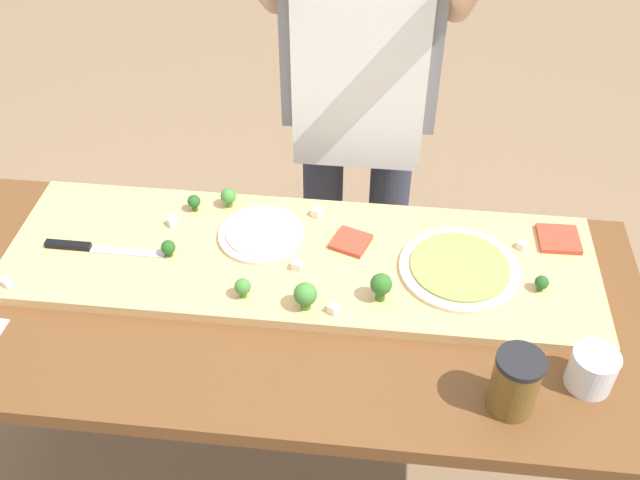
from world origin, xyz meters
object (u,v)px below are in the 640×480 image
at_px(cheese_crumble_c, 522,245).
at_px(cheese_crumble_f, 7,283).
at_px(pizza_whole_pesto_green, 460,268).
at_px(broccoli_floret_center_left, 381,284).
at_px(cheese_crumble_a, 317,212).
at_px(flour_cup, 591,371).
at_px(cheese_crumble_b, 333,309).
at_px(broccoli_floret_front_left, 168,248).
at_px(chefs_knife, 88,247).
at_px(pizza_slice_center, 351,242).
at_px(broccoli_floret_front_right, 194,202).
at_px(broccoli_floret_center_right, 243,287).
at_px(cheese_crumble_e, 173,221).
at_px(pizza_slice_near_right, 559,239).
at_px(sauce_jar, 515,383).
at_px(prep_table, 273,329).
at_px(pizza_whole_white_garlic, 261,234).
at_px(broccoli_floret_back_left, 228,197).
at_px(cheese_crumble_d, 297,265).
at_px(cook_center, 361,80).
at_px(broccoli_floret_back_right, 305,295).
at_px(broccoli_floret_front_mid, 542,283).

relative_size(cheese_crumble_c, cheese_crumble_f, 1.01).
distance_m(pizza_whole_pesto_green, broccoli_floret_center_left, 0.21).
distance_m(cheese_crumble_a, flour_cup, 0.74).
height_order(cheese_crumble_a, cheese_crumble_b, cheese_crumble_a).
bearing_deg(broccoli_floret_front_left, chefs_knife, -179.95).
distance_m(chefs_knife, pizza_slice_center, 0.62).
relative_size(broccoli_floret_front_right, flour_cup, 0.49).
bearing_deg(pizza_slice_center, broccoli_floret_center_right, -138.20).
relative_size(broccoli_floret_center_left, cheese_crumble_e, 3.19).
distance_m(pizza_slice_near_right, sauce_jar, 0.50).
relative_size(broccoli_floret_center_right, cheese_crumble_c, 2.58).
height_order(prep_table, pizza_whole_white_garlic, pizza_whole_white_garlic).
xyz_separation_m(broccoli_floret_back_left, cheese_crumble_d, (0.20, -0.21, -0.02)).
bearing_deg(cheese_crumble_a, flour_cup, -35.84).
distance_m(cheese_crumble_c, cook_center, 0.60).
distance_m(cheese_crumble_c, cheese_crumble_f, 1.19).
xyz_separation_m(broccoli_floret_center_left, cheese_crumble_b, (-0.10, -0.05, -0.03)).
bearing_deg(pizza_slice_center, broccoli_floret_front_right, 168.48).
height_order(pizza_whole_pesto_green, broccoli_floret_center_left, broccoli_floret_center_left).
xyz_separation_m(pizza_whole_white_garlic, broccoli_floret_back_right, (0.14, -0.22, 0.03)).
height_order(broccoli_floret_back_left, cheese_crumble_e, broccoli_floret_back_left).
bearing_deg(cheese_crumble_c, prep_table, -160.45).
relative_size(broccoli_floret_front_left, broccoli_floret_front_right, 0.95).
relative_size(broccoli_floret_back_right, broccoli_floret_back_left, 1.30).
distance_m(broccoli_floret_front_mid, cheese_crumble_f, 1.19).
xyz_separation_m(cheese_crumble_a, cheese_crumble_b, (0.07, -0.32, -0.00)).
height_order(prep_table, cheese_crumble_b, cheese_crumble_b).
distance_m(broccoli_floret_back_left, cheese_crumble_f, 0.55).
bearing_deg(prep_table, broccoli_floret_center_left, 0.67).
bearing_deg(cook_center, cheese_crumble_a, -103.92).
xyz_separation_m(cheese_crumble_c, cook_center, (-0.42, 0.39, 0.19)).
bearing_deg(pizza_whole_pesto_green, cook_center, 119.00).
bearing_deg(broccoli_floret_center_right, pizza_whole_white_garlic, 88.46).
bearing_deg(broccoli_floret_back_right, pizza_whole_pesto_green, 24.48).
xyz_separation_m(broccoli_floret_back_left, sauce_jar, (0.66, -0.51, 0.01)).
height_order(broccoli_floret_front_left, broccoli_floret_back_right, broccoli_floret_back_right).
bearing_deg(cheese_crumble_d, broccoli_floret_center_left, -20.15).
height_order(broccoli_floret_back_right, cheese_crumble_f, broccoli_floret_back_right).
xyz_separation_m(pizza_slice_near_right, cheese_crumble_c, (-0.09, -0.04, 0.00)).
relative_size(pizza_slice_near_right, cheese_crumble_d, 4.56).
distance_m(pizza_whole_pesto_green, cheese_crumble_d, 0.37).
height_order(pizza_whole_white_garlic, pizza_slice_near_right, pizza_whole_white_garlic).
relative_size(broccoli_floret_center_right, broccoli_floret_back_left, 0.94).
relative_size(broccoli_floret_front_right, cheese_crumble_c, 2.42).
bearing_deg(pizza_slice_center, chefs_knife, -171.85).
bearing_deg(broccoli_floret_back_right, broccoli_floret_front_right, 136.89).
relative_size(cheese_crumble_d, cook_center, 0.01).
relative_size(pizza_whole_white_garlic, broccoli_floret_front_left, 4.80).
relative_size(pizza_slice_center, broccoli_floret_front_mid, 2.08).
distance_m(cheese_crumble_a, cheese_crumble_e, 0.36).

